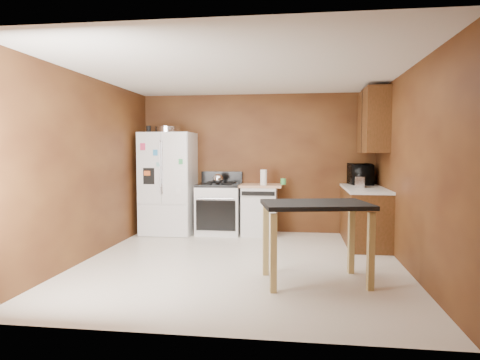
% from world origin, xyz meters
% --- Properties ---
extents(floor, '(4.50, 4.50, 0.00)m').
position_xyz_m(floor, '(0.00, 0.00, 0.00)').
color(floor, silver).
rests_on(floor, ground).
extents(ceiling, '(4.50, 4.50, 0.00)m').
position_xyz_m(ceiling, '(0.00, 0.00, 2.50)').
color(ceiling, white).
rests_on(ceiling, ground).
extents(wall_back, '(4.20, 0.00, 4.20)m').
position_xyz_m(wall_back, '(0.00, 2.25, 1.25)').
color(wall_back, brown).
rests_on(wall_back, ground).
extents(wall_front, '(4.20, 0.00, 4.20)m').
position_xyz_m(wall_front, '(0.00, -2.25, 1.25)').
color(wall_front, brown).
rests_on(wall_front, ground).
extents(wall_left, '(0.00, 4.50, 4.50)m').
position_xyz_m(wall_left, '(-2.10, 0.00, 1.25)').
color(wall_left, brown).
rests_on(wall_left, ground).
extents(wall_right, '(0.00, 4.50, 4.50)m').
position_xyz_m(wall_right, '(2.10, 0.00, 1.25)').
color(wall_right, brown).
rests_on(wall_right, ground).
extents(roasting_pan, '(0.43, 0.43, 0.11)m').
position_xyz_m(roasting_pan, '(-1.55, 1.85, 1.85)').
color(roasting_pan, silver).
rests_on(roasting_pan, refrigerator).
extents(pen_cup, '(0.08, 0.08, 0.12)m').
position_xyz_m(pen_cup, '(-1.89, 1.82, 1.86)').
color(pen_cup, black).
rests_on(pen_cup, refrigerator).
extents(kettle, '(0.18, 0.18, 0.18)m').
position_xyz_m(kettle, '(-0.64, 1.81, 0.99)').
color(kettle, silver).
rests_on(kettle, gas_range).
extents(paper_towel, '(0.14, 0.14, 0.27)m').
position_xyz_m(paper_towel, '(0.16, 1.81, 1.02)').
color(paper_towel, white).
rests_on(paper_towel, dishwasher).
extents(green_canister, '(0.11, 0.11, 0.10)m').
position_xyz_m(green_canister, '(0.49, 2.01, 0.94)').
color(green_canister, green).
rests_on(green_canister, dishwasher).
extents(toaster, '(0.20, 0.26, 0.17)m').
position_xyz_m(toaster, '(1.73, 1.47, 0.99)').
color(toaster, silver).
rests_on(toaster, right_cabinets).
extents(microwave, '(0.50, 0.65, 0.33)m').
position_xyz_m(microwave, '(1.80, 2.07, 1.06)').
color(microwave, black).
rests_on(microwave, right_cabinets).
extents(refrigerator, '(0.90, 0.80, 1.80)m').
position_xyz_m(refrigerator, '(-1.55, 1.86, 0.90)').
color(refrigerator, white).
rests_on(refrigerator, ground).
extents(gas_range, '(0.76, 0.68, 1.10)m').
position_xyz_m(gas_range, '(-0.64, 1.92, 0.46)').
color(gas_range, white).
rests_on(gas_range, ground).
extents(dishwasher, '(0.78, 0.63, 0.89)m').
position_xyz_m(dishwasher, '(0.08, 1.95, 0.45)').
color(dishwasher, white).
rests_on(dishwasher, ground).
extents(right_cabinets, '(0.63, 1.58, 2.45)m').
position_xyz_m(right_cabinets, '(1.84, 1.48, 0.91)').
color(right_cabinets, '#5E301A').
rests_on(right_cabinets, ground).
extents(island, '(1.29, 0.99, 0.91)m').
position_xyz_m(island, '(0.94, -0.69, 0.76)').
color(island, black).
rests_on(island, ground).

